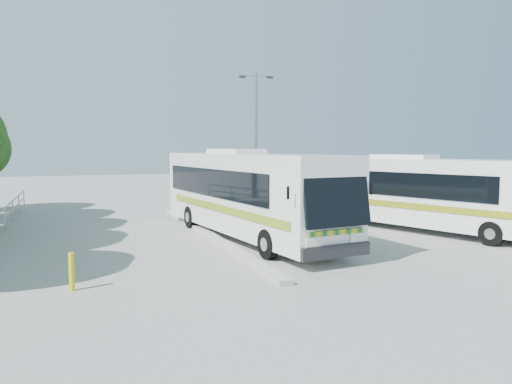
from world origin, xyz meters
name	(u,v)px	position (x,y,z in m)	size (l,w,h in m)	color
ground	(279,240)	(0.00, 0.00, 0.00)	(100.00, 100.00, 0.00)	gray
kerb_divider	(206,233)	(-2.30, 2.00, 0.07)	(0.40, 16.00, 0.15)	#B2B2AD
coach_main	(246,192)	(-1.00, 0.85, 1.78)	(3.83, 11.93, 3.25)	white
coach_adjacent	(422,192)	(6.44, -0.16, 1.66)	(5.65, 10.98, 3.02)	white
lamppost	(256,136)	(2.13, 8.22, 4.14)	(1.83, 0.47, 7.51)	#919499
bollard	(72,272)	(-7.37, -4.52, 0.47)	(0.13, 0.13, 0.94)	#CCBD0C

